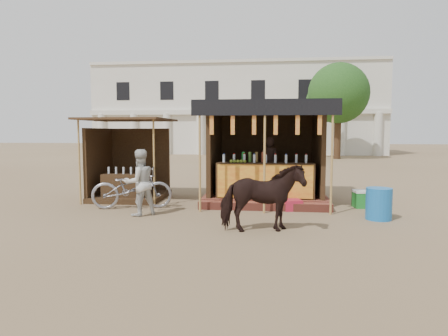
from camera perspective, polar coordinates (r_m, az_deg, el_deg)
ground at (r=8.50m, az=-1.28°, el=-8.38°), size 120.00×120.00×0.00m
main_stall at (r=11.58m, az=5.97°, el=0.36°), size 3.60×3.61×2.78m
secondary_stall at (r=12.26m, az=-13.95°, el=-0.32°), size 2.40×2.40×2.38m
cow at (r=7.97m, az=5.44°, el=-4.28°), size 1.75×1.07×1.37m
motorbike at (r=10.65m, az=-13.02°, el=-2.79°), size 2.17×1.19×1.08m
bystander at (r=9.70m, az=-11.96°, el=-2.05°), size 0.97×0.95×1.58m
blue_barrel at (r=9.77m, az=21.24°, el=-4.78°), size 0.61×0.61×0.72m
red_crate at (r=10.36m, az=9.72°, el=-5.22°), size 0.53×0.53×0.27m
cooler at (r=11.21m, az=19.59°, el=-4.16°), size 0.69×0.51×0.46m
background_building at (r=38.31m, az=2.01°, el=8.16°), size 26.00×7.45×8.18m
tree at (r=30.79m, az=15.63°, el=9.92°), size 4.50×4.40×7.00m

